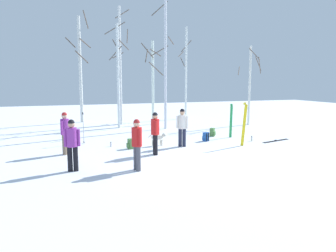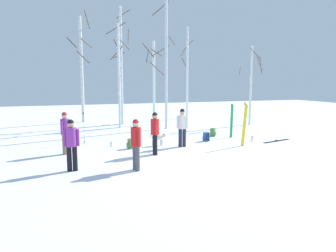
{
  "view_description": "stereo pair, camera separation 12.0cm",
  "coord_description": "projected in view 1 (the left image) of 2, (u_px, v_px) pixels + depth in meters",
  "views": [
    {
      "loc": [
        -5.1,
        -10.18,
        2.94
      ],
      "look_at": [
        -0.63,
        2.61,
        1.0
      ],
      "focal_mm": 33.73,
      "sensor_mm": 36.0,
      "label": 1
    },
    {
      "loc": [
        -4.98,
        -10.22,
        2.94
      ],
      "look_at": [
        -0.63,
        2.61,
        1.0
      ],
      "focal_mm": 33.73,
      "sensor_mm": 36.0,
      "label": 2
    }
  ],
  "objects": [
    {
      "name": "ground_plane",
      "position": [
        208.0,
        162.0,
        11.59
      ],
      "size": [
        60.0,
        60.0,
        0.0
      ],
      "primitive_type": "plane",
      "color": "white"
    },
    {
      "name": "person_0",
      "position": [
        182.0,
        125.0,
        14.11
      ],
      "size": [
        0.47,
        0.34,
        1.72
      ],
      "color": "#1E2338",
      "rests_on": "ground_plane"
    },
    {
      "name": "person_1",
      "position": [
        155.0,
        131.0,
        12.56
      ],
      "size": [
        0.34,
        0.52,
        1.72
      ],
      "color": "black",
      "rests_on": "ground_plane"
    },
    {
      "name": "person_2",
      "position": [
        72.0,
        142.0,
        10.24
      ],
      "size": [
        0.52,
        0.34,
        1.72
      ],
      "color": "black",
      "rests_on": "ground_plane"
    },
    {
      "name": "person_3",
      "position": [
        137.0,
        141.0,
        10.33
      ],
      "size": [
        0.34,
        0.51,
        1.72
      ],
      "color": "#4C4C56",
      "rests_on": "ground_plane"
    },
    {
      "name": "person_4",
      "position": [
        65.0,
        130.0,
        12.6
      ],
      "size": [
        0.34,
        0.44,
        1.72
      ],
      "color": "#72604C",
      "rests_on": "ground_plane"
    },
    {
      "name": "dog",
      "position": [
        158.0,
        137.0,
        14.37
      ],
      "size": [
        0.9,
        0.28,
        0.57
      ],
      "color": "beige",
      "rests_on": "ground_plane"
    },
    {
      "name": "ski_pair_planted_0",
      "position": [
        244.0,
        124.0,
        14.28
      ],
      "size": [
        0.23,
        0.14,
        1.99
      ],
      "color": "yellow",
      "rests_on": "ground_plane"
    },
    {
      "name": "ski_pair_planted_1",
      "position": [
        231.0,
        121.0,
        16.46
      ],
      "size": [
        0.16,
        0.05,
        1.77
      ],
      "color": "green",
      "rests_on": "ground_plane"
    },
    {
      "name": "ski_pair_lying_0",
      "position": [
        276.0,
        141.0,
        15.56
      ],
      "size": [
        1.81,
        0.62,
        0.05
      ],
      "color": "black",
      "rests_on": "ground_plane"
    },
    {
      "name": "ski_poles_0",
      "position": [
        83.0,
        127.0,
        14.82
      ],
      "size": [
        0.07,
        0.23,
        1.49
      ],
      "color": "#B2B2BC",
      "rests_on": "ground_plane"
    },
    {
      "name": "backpack_0",
      "position": [
        130.0,
        144.0,
        13.76
      ],
      "size": [
        0.31,
        0.29,
        0.44
      ],
      "color": "#4C7F3F",
      "rests_on": "ground_plane"
    },
    {
      "name": "backpack_1",
      "position": [
        213.0,
        132.0,
        16.88
      ],
      "size": [
        0.35,
        0.34,
        0.44
      ],
      "color": "#4C7F3F",
      "rests_on": "ground_plane"
    },
    {
      "name": "backpack_2",
      "position": [
        206.0,
        137.0,
        15.49
      ],
      "size": [
        0.31,
        0.33,
        0.44
      ],
      "color": "#1E4C99",
      "rests_on": "ground_plane"
    },
    {
      "name": "water_bottle_0",
      "position": [
        111.0,
        144.0,
        14.23
      ],
      "size": [
        0.07,
        0.07,
        0.21
      ],
      "color": "silver",
      "rests_on": "ground_plane"
    },
    {
      "name": "water_bottle_1",
      "position": [
        252.0,
        139.0,
        15.48
      ],
      "size": [
        0.07,
        0.07,
        0.26
      ],
      "color": "silver",
      "rests_on": "ground_plane"
    },
    {
      "name": "birch_tree_0",
      "position": [
        80.0,
        68.0,
        22.13
      ],
      "size": [
        1.72,
        1.27,
        7.64
      ],
      "color": "silver",
      "rests_on": "ground_plane"
    },
    {
      "name": "birch_tree_1",
      "position": [
        118.0,
        74.0,
        19.51
      ],
      "size": [
        1.42,
        1.42,
        6.63
      ],
      "color": "silver",
      "rests_on": "ground_plane"
    },
    {
      "name": "birch_tree_2",
      "position": [
        120.0,
        65.0,
        20.9
      ],
      "size": [
        1.19,
        1.31,
        7.74
      ],
      "color": "silver",
      "rests_on": "ground_plane"
    },
    {
      "name": "birch_tree_3",
      "position": [
        153.0,
        81.0,
        21.12
      ],
      "size": [
        1.37,
        1.34,
        5.57
      ],
      "color": "silver",
      "rests_on": "ground_plane"
    },
    {
      "name": "birch_tree_4",
      "position": [
        165.0,
        64.0,
        19.06
      ],
      "size": [
        1.36,
        1.37,
        7.78
      ],
      "color": "silver",
      "rests_on": "ground_plane"
    },
    {
      "name": "birch_tree_5",
      "position": [
        186.0,
        72.0,
        24.43
      ],
      "size": [
        1.2,
        1.02,
        7.02
      ],
      "color": "silver",
      "rests_on": "ground_plane"
    },
    {
      "name": "birch_tree_6",
      "position": [
        250.0,
        83.0,
        21.03
      ],
      "size": [
        1.92,
        1.92,
        5.23
      ],
      "color": "silver",
      "rests_on": "ground_plane"
    }
  ]
}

